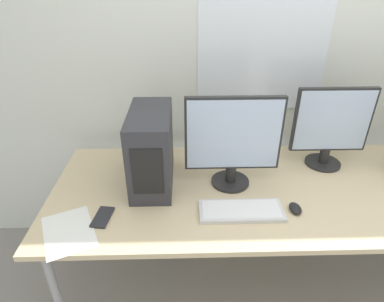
# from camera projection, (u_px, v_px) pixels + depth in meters

# --- Properties ---
(wall_back) EXTENTS (8.00, 0.07, 2.70)m
(wall_back) POSITION_uv_depth(u_px,v_px,m) (279.00, 52.00, 1.96)
(wall_back) COLOR silver
(wall_back) RESTS_ON ground_plane
(desk) EXTENTS (2.59, 0.91, 0.77)m
(desk) POSITION_uv_depth(u_px,v_px,m) (292.00, 192.00, 1.76)
(desk) COLOR #D1BA8E
(desk) RESTS_ON ground_plane
(pc_tower) EXTENTS (0.21, 0.45, 0.41)m
(pc_tower) POSITION_uv_depth(u_px,v_px,m) (151.00, 149.00, 1.68)
(pc_tower) COLOR #2D2D33
(pc_tower) RESTS_ON desk
(monitor_main) EXTENTS (0.50, 0.21, 0.50)m
(monitor_main) POSITION_uv_depth(u_px,v_px,m) (233.00, 141.00, 1.64)
(monitor_main) COLOR black
(monitor_main) RESTS_ON desk
(monitor_right_near) EXTENTS (0.44, 0.21, 0.48)m
(monitor_right_near) POSITION_uv_depth(u_px,v_px,m) (331.00, 127.00, 1.82)
(monitor_right_near) COLOR black
(monitor_right_near) RESTS_ON desk
(keyboard) EXTENTS (0.41, 0.16, 0.02)m
(keyboard) POSITION_uv_depth(u_px,v_px,m) (241.00, 211.00, 1.55)
(keyboard) COLOR silver
(keyboard) RESTS_ON desk
(mouse) EXTENTS (0.06, 0.09, 0.03)m
(mouse) POSITION_uv_depth(u_px,v_px,m) (295.00, 208.00, 1.56)
(mouse) COLOR black
(mouse) RESTS_ON desk
(cell_phone) EXTENTS (0.09, 0.15, 0.01)m
(cell_phone) POSITION_uv_depth(u_px,v_px,m) (103.00, 217.00, 1.51)
(cell_phone) COLOR #232328
(cell_phone) RESTS_ON desk
(paper_sheet_left) EXTENTS (0.31, 0.36, 0.00)m
(paper_sheet_left) POSITION_uv_depth(u_px,v_px,m) (69.00, 231.00, 1.44)
(paper_sheet_left) COLOR white
(paper_sheet_left) RESTS_ON desk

